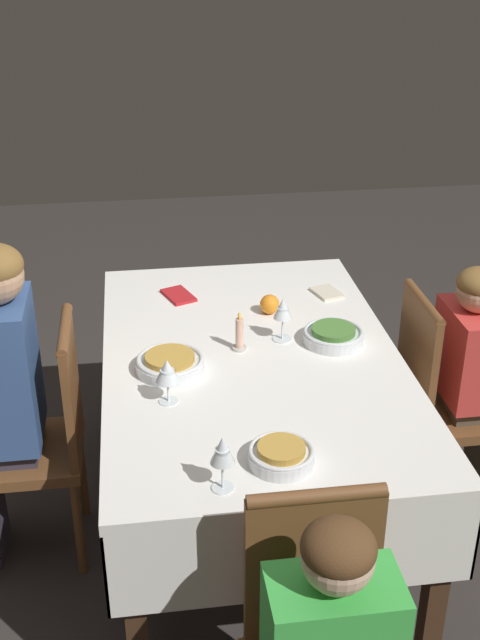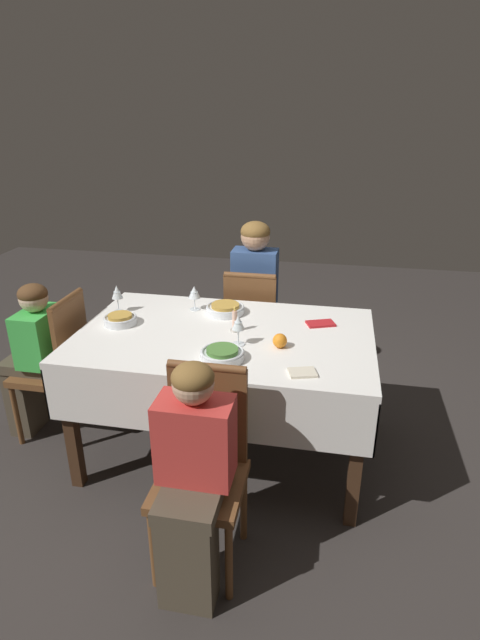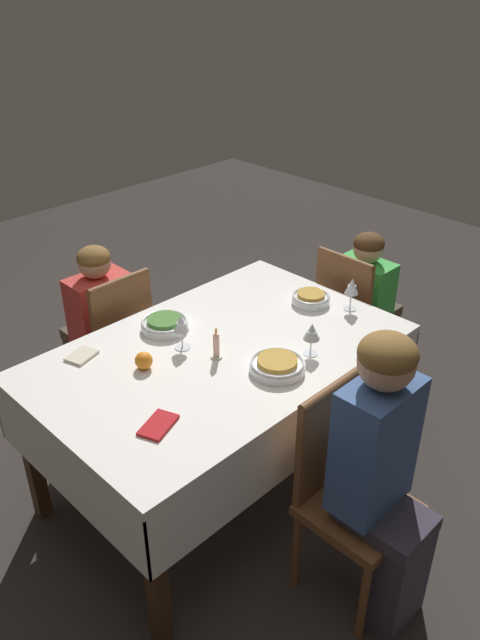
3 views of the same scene
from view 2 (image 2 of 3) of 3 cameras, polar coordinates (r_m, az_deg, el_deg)
name	(u,v)px [view 2 (image 2 of 3)]	position (r m, az deg, el deg)	size (l,w,h in m)	color
ground_plane	(226,450)	(3.06, -1.60, -14.60)	(8.00, 8.00, 0.00)	#332D2B
dining_table	(225,348)	(2.70, -1.75, -3.27)	(1.57, 1.00, 0.76)	white
chair_north	(252,326)	(3.40, 1.38, -0.75)	(0.37, 0.37, 0.91)	brown
chair_south	(203,461)	(2.19, -4.24, -15.75)	(0.37, 0.37, 0.91)	brown
chair_west	(59,362)	(3.12, -19.99, -4.54)	(0.37, 0.37, 0.91)	brown
person_adult_denim	(256,294)	(3.47, 1.81, 2.94)	(0.30, 0.34, 1.19)	#383342
person_child_red	(192,474)	(2.04, -5.49, -17.16)	(0.30, 0.33, 1.00)	#4C4233
person_child_green	(33,354)	(3.19, -22.57, -3.57)	(0.33, 0.30, 0.97)	#4C4233
bowl_north	(225,309)	(2.91, -1.68, 1.32)	(0.23, 0.23, 0.06)	silver
wine_glass_north	(194,293)	(2.95, -5.25, 3.11)	(0.07, 0.07, 0.15)	white
bowl_south	(222,354)	(2.38, -2.03, -3.89)	(0.21, 0.21, 0.06)	silver
wine_glass_south	(238,324)	(2.49, -0.20, -0.43)	(0.07, 0.07, 0.16)	white
bowl_west	(120,319)	(2.84, -13.53, 0.09)	(0.18, 0.18, 0.06)	silver
wine_glass_west	(117,293)	(2.99, -13.88, 3.02)	(0.06, 0.06, 0.16)	white
candle_centerpiece	(235,322)	(2.66, -0.60, -0.24)	(0.05, 0.05, 0.14)	beige
orange_fruit	(280,341)	(2.50, 4.58, -2.37)	(0.07, 0.07, 0.07)	orange
napkin_red_folded	(321,324)	(2.80, 9.19, -0.40)	(0.17, 0.14, 0.01)	red
napkin_spare_side	(303,373)	(2.28, 7.16, -5.98)	(0.14, 0.12, 0.01)	beige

